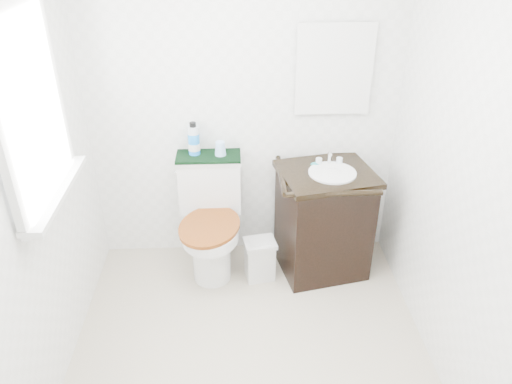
{
  "coord_description": "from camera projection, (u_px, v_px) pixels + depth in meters",
  "views": [
    {
      "loc": [
        -0.07,
        -2.11,
        2.41
      ],
      "look_at": [
        0.07,
        0.75,
        0.76
      ],
      "focal_mm": 35.0,
      "sensor_mm": 36.0,
      "label": 1
    }
  ],
  "objects": [
    {
      "name": "wall_right",
      "position": [
        471.0,
        185.0,
        2.47
      ],
      "size": [
        0.0,
        2.4,
        2.4
      ],
      "primitive_type": "plane",
      "rotation": [
        1.57,
        0.0,
        -1.57
      ],
      "color": "white",
      "rests_on": "ground"
    },
    {
      "name": "cup",
      "position": [
        220.0,
        148.0,
        3.5
      ],
      "size": [
        0.08,
        0.08,
        0.1
      ],
      "primitive_type": "cone",
      "color": "#96C1F6",
      "rests_on": "towel"
    },
    {
      "name": "wall_left",
      "position": [
        20.0,
        196.0,
        2.38
      ],
      "size": [
        0.0,
        2.4,
        2.4
      ],
      "primitive_type": "plane",
      "rotation": [
        1.57,
        0.0,
        1.57
      ],
      "color": "white",
      "rests_on": "ground"
    },
    {
      "name": "trash_bin",
      "position": [
        260.0,
        259.0,
        3.64
      ],
      "size": [
        0.25,
        0.21,
        0.32
      ],
      "color": "silver",
      "rests_on": "floor"
    },
    {
      "name": "soap_bar",
      "position": [
        316.0,
        164.0,
        3.5
      ],
      "size": [
        0.08,
        0.05,
        0.02
      ],
      "primitive_type": "ellipsoid",
      "color": "#1A787D",
      "rests_on": "vanity"
    },
    {
      "name": "towel",
      "position": [
        208.0,
        156.0,
        3.53
      ],
      "size": [
        0.46,
        0.22,
        0.02
      ],
      "primitive_type": "cube",
      "color": "black",
      "rests_on": "toilet"
    },
    {
      "name": "mirror",
      "position": [
        334.0,
        70.0,
        3.35
      ],
      "size": [
        0.5,
        0.02,
        0.6
      ],
      "primitive_type": "cube",
      "color": "silver",
      "rests_on": "wall_back"
    },
    {
      "name": "floor",
      "position": [
        251.0,
        362.0,
        3.03
      ],
      "size": [
        2.4,
        2.4,
        0.0
      ],
      "primitive_type": "plane",
      "color": "#B1AB8F",
      "rests_on": "ground"
    },
    {
      "name": "mouthwash_bottle",
      "position": [
        194.0,
        140.0,
        3.49
      ],
      "size": [
        0.08,
        0.08,
        0.24
      ],
      "color": "#1A7DE0",
      "rests_on": "towel"
    },
    {
      "name": "window",
      "position": [
        28.0,
        108.0,
        2.43
      ],
      "size": [
        0.02,
        0.7,
        0.9
      ],
      "primitive_type": "cube",
      "color": "white",
      "rests_on": "wall_left"
    },
    {
      "name": "vanity",
      "position": [
        324.0,
        219.0,
        3.62
      ],
      "size": [
        0.73,
        0.66,
        0.92
      ],
      "color": "black",
      "rests_on": "floor"
    },
    {
      "name": "toilet",
      "position": [
        211.0,
        224.0,
        3.66
      ],
      "size": [
        0.52,
        0.69,
        0.86
      ],
      "color": "silver",
      "rests_on": "floor"
    },
    {
      "name": "wall_back",
      "position": [
        243.0,
        105.0,
        3.47
      ],
      "size": [
        2.4,
        0.0,
        2.4
      ],
      "primitive_type": "plane",
      "rotation": [
        1.57,
        0.0,
        0.0
      ],
      "color": "white",
      "rests_on": "ground"
    }
  ]
}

